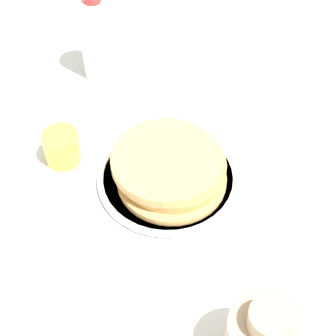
% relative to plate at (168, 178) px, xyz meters
% --- Properties ---
extents(ground_plane, '(4.00, 4.00, 0.00)m').
position_rel_plate_xyz_m(ground_plane, '(-0.03, 0.01, -0.01)').
color(ground_plane, white).
extents(plate, '(0.24, 0.24, 0.01)m').
position_rel_plate_xyz_m(plate, '(0.00, 0.00, 0.00)').
color(plate, white).
rests_on(plate, ground_plane).
extents(pancake_stack, '(0.19, 0.19, 0.05)m').
position_rel_plate_xyz_m(pancake_stack, '(-0.00, 0.00, 0.03)').
color(pancake_stack, tan).
rests_on(pancake_stack, plate).
extents(juice_glass, '(0.06, 0.06, 0.06)m').
position_rel_plate_xyz_m(juice_glass, '(0.17, -0.07, 0.02)').
color(juice_glass, yellow).
rests_on(juice_glass, ground_plane).
extents(water_bottle_near, '(0.06, 0.06, 0.18)m').
position_rel_plate_xyz_m(water_bottle_near, '(0.10, -0.30, 0.08)').
color(water_bottle_near, silver).
rests_on(water_bottle_near, ground_plane).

